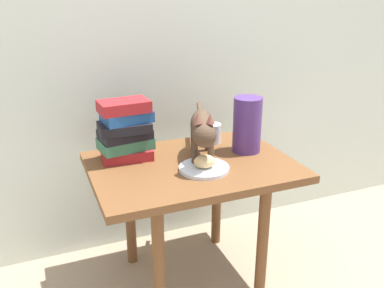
{
  "coord_description": "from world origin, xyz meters",
  "views": [
    {
      "loc": [
        -0.56,
        -1.39,
        1.19
      ],
      "look_at": [
        0.0,
        0.0,
        0.62
      ],
      "focal_mm": 39.3,
      "sensor_mm": 36.0,
      "label": 1
    }
  ],
  "objects_px": {
    "side_table": "(192,181)",
    "green_vase": "(247,125)",
    "bread_roll": "(204,161)",
    "cat": "(202,128)",
    "book_stack": "(125,131)",
    "candle_jar": "(213,134)",
    "plate": "(204,168)"
  },
  "relations": [
    {
      "from": "book_stack",
      "to": "candle_jar",
      "type": "relative_size",
      "value": 2.84
    },
    {
      "from": "side_table",
      "to": "green_vase",
      "type": "height_order",
      "value": "green_vase"
    },
    {
      "from": "green_vase",
      "to": "candle_jar",
      "type": "xyz_separation_m",
      "value": [
        -0.09,
        0.14,
        -0.08
      ]
    },
    {
      "from": "plate",
      "to": "cat",
      "type": "xyz_separation_m",
      "value": [
        0.03,
        0.09,
        0.13
      ]
    },
    {
      "from": "bread_roll",
      "to": "green_vase",
      "type": "bearing_deg",
      "value": 27.1
    },
    {
      "from": "green_vase",
      "to": "bread_roll",
      "type": "bearing_deg",
      "value": -152.9
    },
    {
      "from": "side_table",
      "to": "book_stack",
      "type": "xyz_separation_m",
      "value": [
        -0.22,
        0.14,
        0.19
      ]
    },
    {
      "from": "bread_roll",
      "to": "cat",
      "type": "bearing_deg",
      "value": 71.76
    },
    {
      "from": "book_stack",
      "to": "candle_jar",
      "type": "distance_m",
      "value": 0.4
    },
    {
      "from": "cat",
      "to": "green_vase",
      "type": "relative_size",
      "value": 2.0
    },
    {
      "from": "book_stack",
      "to": "green_vase",
      "type": "height_order",
      "value": "book_stack"
    },
    {
      "from": "plate",
      "to": "cat",
      "type": "distance_m",
      "value": 0.16
    },
    {
      "from": "cat",
      "to": "book_stack",
      "type": "bearing_deg",
      "value": 155.73
    },
    {
      "from": "bread_roll",
      "to": "cat",
      "type": "relative_size",
      "value": 0.18
    },
    {
      "from": "candle_jar",
      "to": "bread_roll",
      "type": "bearing_deg",
      "value": -120.47
    },
    {
      "from": "plate",
      "to": "bread_roll",
      "type": "relative_size",
      "value": 2.36
    },
    {
      "from": "side_table",
      "to": "bread_roll",
      "type": "xyz_separation_m",
      "value": [
        0.02,
        -0.09,
        0.12
      ]
    },
    {
      "from": "plate",
      "to": "book_stack",
      "type": "height_order",
      "value": "book_stack"
    },
    {
      "from": "bread_roll",
      "to": "book_stack",
      "type": "height_order",
      "value": "book_stack"
    },
    {
      "from": "plate",
      "to": "candle_jar",
      "type": "xyz_separation_m",
      "value": [
        0.15,
        0.25,
        0.03
      ]
    },
    {
      "from": "side_table",
      "to": "green_vase",
      "type": "relative_size",
      "value": 3.42
    },
    {
      "from": "plate",
      "to": "green_vase",
      "type": "height_order",
      "value": "green_vase"
    },
    {
      "from": "side_table",
      "to": "bread_roll",
      "type": "distance_m",
      "value": 0.14
    },
    {
      "from": "book_stack",
      "to": "candle_jar",
      "type": "xyz_separation_m",
      "value": [
        0.39,
        0.04,
        -0.08
      ]
    },
    {
      "from": "side_table",
      "to": "cat",
      "type": "xyz_separation_m",
      "value": [
        0.05,
        0.01,
        0.21
      ]
    },
    {
      "from": "bread_roll",
      "to": "green_vase",
      "type": "xyz_separation_m",
      "value": [
        0.24,
        0.12,
        0.07
      ]
    },
    {
      "from": "book_stack",
      "to": "green_vase",
      "type": "distance_m",
      "value": 0.49
    },
    {
      "from": "cat",
      "to": "bread_roll",
      "type": "bearing_deg",
      "value": -108.24
    },
    {
      "from": "side_table",
      "to": "plate",
      "type": "height_order",
      "value": "plate"
    },
    {
      "from": "cat",
      "to": "book_stack",
      "type": "height_order",
      "value": "book_stack"
    },
    {
      "from": "cat",
      "to": "book_stack",
      "type": "relative_size",
      "value": 1.89
    },
    {
      "from": "bread_roll",
      "to": "green_vase",
      "type": "height_order",
      "value": "green_vase"
    }
  ]
}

